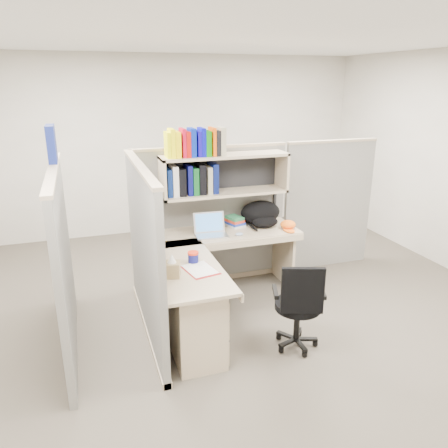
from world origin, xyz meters
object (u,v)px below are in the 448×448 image
object	(u,v)px
laptop	(211,225)
backpack	(263,214)
snack_canister	(193,257)
task_chair	(298,319)
desk	(206,296)

from	to	relation	value
laptop	backpack	bearing A→B (deg)	18.32
snack_canister	task_chair	distance (m)	1.09
backpack	desk	bearing A→B (deg)	-117.05
desk	task_chair	bearing A→B (deg)	-30.42
snack_canister	task_chair	size ratio (longest dim) A/B	0.12
desk	laptop	distance (m)	0.91
desk	task_chair	xyz separation A→B (m)	(0.72, -0.42, -0.13)
backpack	snack_canister	distance (m)	1.30
laptop	snack_canister	bearing A→B (deg)	-115.92
snack_canister	task_chair	bearing A→B (deg)	-34.90
backpack	snack_canister	world-z (taller)	backpack
laptop	backpack	xyz separation A→B (m)	(0.66, 0.17, 0.02)
backpack	snack_canister	bearing A→B (deg)	-123.67
snack_canister	task_chair	world-z (taller)	task_chair
snack_canister	backpack	bearing A→B (deg)	37.82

